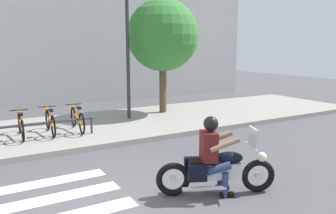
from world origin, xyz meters
name	(u,v)px	position (x,y,z in m)	size (l,w,h in m)	color
ground_plane	(100,210)	(0.00, 0.00, 0.00)	(48.00, 48.00, 0.00)	#4C4C4F
sidewalk	(40,134)	(0.00, 5.31, 0.07)	(24.00, 4.40, 0.15)	gray
crosswalk_stripe_3	(40,201)	(-0.78, 0.80, 0.00)	(2.80, 0.40, 0.01)	white
crosswalk_stripe_4	(33,185)	(-0.78, 1.60, 0.00)	(2.80, 0.40, 0.01)	white
motorcycle	(217,170)	(2.03, -0.47, 0.45)	(2.02, 1.04, 1.20)	black
rider	(213,150)	(1.96, -0.43, 0.82)	(0.76, 0.70, 1.43)	#591919
bicycle_2	(21,125)	(-0.55, 4.88, 0.48)	(0.48, 1.62, 0.72)	black
bicycle_3	(50,122)	(0.23, 4.88, 0.49)	(0.48, 1.62, 0.75)	black
bicycle_4	(77,119)	(1.01, 4.88, 0.49)	(0.48, 1.70, 0.75)	black
bike_rack	(24,126)	(-0.55, 4.32, 0.57)	(3.71, 0.07, 0.49)	#333338
street_lamp	(128,43)	(3.04, 5.71, 2.74)	(0.28, 0.28, 4.56)	#2D2D33
tree_near_rack	(163,36)	(4.62, 6.11, 3.01)	(2.65, 2.65, 4.35)	brown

